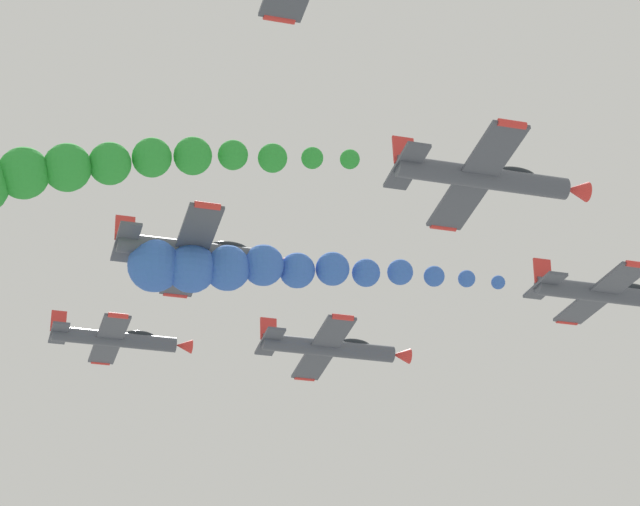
# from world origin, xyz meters

# --- Properties ---
(airplane_lead) EXTENTS (9.56, 10.35, 2.32)m
(airplane_lead) POSITION_xyz_m (0.80, 17.87, 130.90)
(airplane_lead) COLOR #474C56
(smoke_trail_lead) EXTENTS (3.23, 22.08, 3.22)m
(smoke_trail_lead) POSITION_xyz_m (0.22, -4.82, 130.06)
(smoke_trail_lead) COLOR blue
(airplane_left_inner) EXTENTS (9.54, 10.35, 2.56)m
(airplane_left_inner) POSITION_xyz_m (-12.59, 4.39, 130.81)
(airplane_left_inner) COLOR #474C56
(airplane_right_inner) EXTENTS (9.53, 10.35, 2.62)m
(airplane_right_inner) POSITION_xyz_m (12.97, 4.87, 130.74)
(airplane_right_inner) COLOR #474C56
(airplane_left_outer) EXTENTS (9.50, 10.35, 2.77)m
(airplane_left_outer) POSITION_xyz_m (0.28, -7.01, 130.78)
(airplane_left_outer) COLOR #474C56
(airplane_right_outer) EXTENTS (9.57, 10.35, 2.33)m
(airplane_right_outer) POSITION_xyz_m (-24.20, -8.41, 134.33)
(airplane_right_outer) COLOR #474C56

